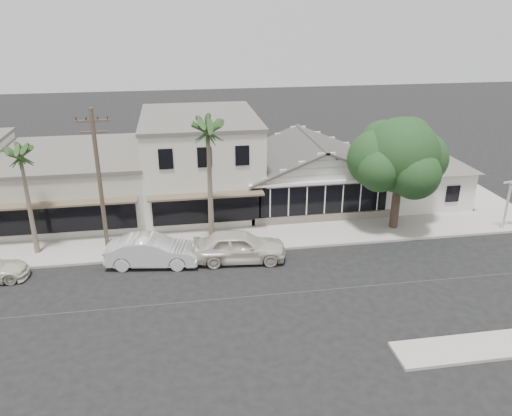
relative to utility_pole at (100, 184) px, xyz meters
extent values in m
plane|color=black|center=(9.00, -5.20, -4.79)|extent=(140.00, 140.00, 0.00)
cube|color=#9E9991|center=(1.00, 1.55, -4.71)|extent=(90.00, 3.50, 0.15)
cube|color=silver|center=(14.00, 7.30, -3.29)|extent=(10.00, 8.00, 3.00)
cube|color=black|center=(14.00, 3.24, -3.04)|extent=(8.80, 0.10, 2.00)
cube|color=#60564C|center=(14.00, 3.25, -4.44)|extent=(9.60, 0.18, 0.70)
cube|color=silver|center=(22.20, 6.30, -3.29)|extent=(6.00, 6.00, 3.00)
cube|color=white|center=(25.40, 0.10, -3.14)|extent=(0.12, 0.12, 3.30)
cube|color=silver|center=(6.00, 8.30, -1.54)|extent=(8.00, 10.00, 6.50)
cube|color=#B9B6A6|center=(-3.00, 8.30, -2.69)|extent=(10.00, 10.00, 4.20)
cylinder|color=brown|center=(0.00, 0.00, -0.29)|extent=(0.24, 0.24, 9.00)
cube|color=brown|center=(0.00, 0.00, 3.51)|extent=(1.80, 0.12, 0.12)
cube|color=brown|center=(0.00, 0.00, 2.91)|extent=(1.40, 0.12, 0.12)
imported|color=beige|center=(7.56, -1.15, -3.86)|extent=(5.63, 2.70, 1.85)
imported|color=silver|center=(2.56, -0.87, -3.92)|extent=(5.48, 2.54, 1.74)
cylinder|color=#433229|center=(18.37, 1.62, -3.30)|extent=(0.56, 0.56, 2.98)
sphere|color=#163516|center=(18.37, 1.62, 0.33)|extent=(4.84, 4.84, 4.84)
sphere|color=#163516|center=(20.04, 2.18, -0.13)|extent=(3.54, 3.54, 3.54)
sphere|color=#163516|center=(16.88, 1.99, 0.05)|extent=(3.72, 3.72, 3.72)
sphere|color=#163516|center=(18.74, 0.22, -0.51)|extent=(3.17, 3.17, 3.17)
sphere|color=#163516|center=(17.81, 3.11, 0.61)|extent=(3.35, 3.35, 3.35)
sphere|color=#163516|center=(19.48, 2.92, 0.98)|extent=(2.98, 2.98, 2.98)
sphere|color=#163516|center=(16.69, 0.87, -0.32)|extent=(2.79, 2.79, 2.79)
cone|color=#726651|center=(6.09, 0.46, -1.16)|extent=(0.38, 0.38, 7.26)
cone|color=#726651|center=(-4.35, 1.55, -1.80)|extent=(0.32, 0.32, 5.99)
camera|label=1|loc=(4.29, -27.08, 9.12)|focal=35.00mm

